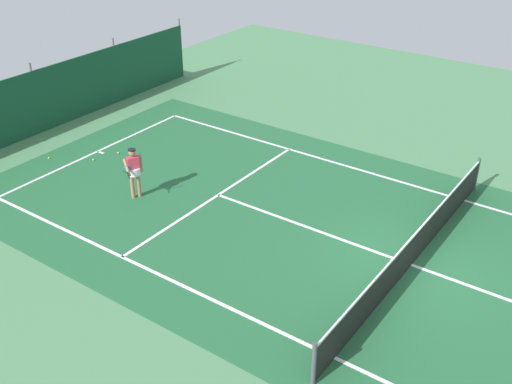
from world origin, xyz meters
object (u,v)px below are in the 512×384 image
at_px(tennis_ball_near_player, 49,158).
at_px(tennis_ball_by_sideline, 93,160).
at_px(tennis_ball_midcourt, 118,153).
at_px(tennis_net, 413,249).
at_px(tennis_player, 134,170).

height_order(tennis_ball_near_player, tennis_ball_by_sideline, same).
distance_m(tennis_ball_near_player, tennis_ball_midcourt, 2.38).
bearing_deg(tennis_ball_by_sideline, tennis_ball_midcourt, -18.21).
xyz_separation_m(tennis_net, tennis_ball_midcourt, (0.30, 11.17, -0.48)).
bearing_deg(tennis_ball_midcourt, tennis_net, -91.52).
distance_m(tennis_net, tennis_ball_near_player, 12.93).
relative_size(tennis_ball_midcourt, tennis_ball_by_sideline, 1.00).
distance_m(tennis_net, tennis_player, 8.56).
relative_size(tennis_ball_near_player, tennis_ball_midcourt, 1.00).
height_order(tennis_player, tennis_ball_midcourt, tennis_player).
relative_size(tennis_net, tennis_ball_near_player, 153.33).
relative_size(tennis_player, tennis_ball_by_sideline, 24.85).
bearing_deg(tennis_net, tennis_player, 100.54).
relative_size(tennis_net, tennis_ball_midcourt, 153.33).
relative_size(tennis_player, tennis_ball_midcourt, 24.85).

